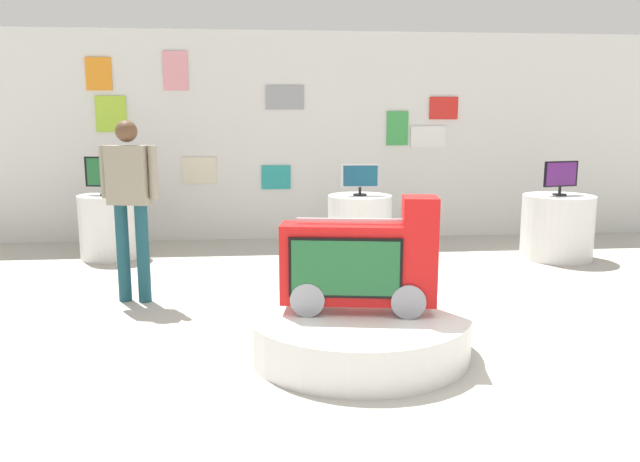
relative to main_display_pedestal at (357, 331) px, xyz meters
name	(u,v)px	position (x,y,z in m)	size (l,w,h in m)	color
ground_plane	(393,369)	(0.20, -0.36, -0.16)	(30.00, 30.00, 0.00)	#B2ADA3
back_wall_display	(324,137)	(0.20, 4.59, 1.32)	(12.87, 0.13, 2.95)	silver
main_display_pedestal	(357,331)	(0.00, 0.00, 0.00)	(1.68, 1.68, 0.31)	silver
novelty_firetruck_tv	(361,266)	(0.02, -0.01, 0.51)	(1.17, 0.49, 0.87)	gray
display_pedestal_left_rear	(110,226)	(-2.63, 3.49, 0.24)	(0.76, 0.76, 0.80)	silver
tv_on_left_rear	(107,174)	(-2.63, 3.48, 0.91)	(0.55, 0.20, 0.48)	black
display_pedestal_center_rear	(360,227)	(0.50, 3.16, 0.24)	(0.80, 0.80, 0.80)	silver
tv_on_center_rear	(360,178)	(0.50, 3.15, 0.86)	(0.46, 0.17, 0.38)	black
display_pedestal_right_rear	(557,227)	(2.98, 2.93, 0.24)	(0.88, 0.88, 0.80)	silver
tv_on_right_rear	(561,176)	(2.97, 2.93, 0.89)	(0.47, 0.17, 0.42)	black
shopper_browsing_near_truck	(130,197)	(-1.94, 1.49, 0.86)	(0.55, 0.28, 1.72)	#194751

